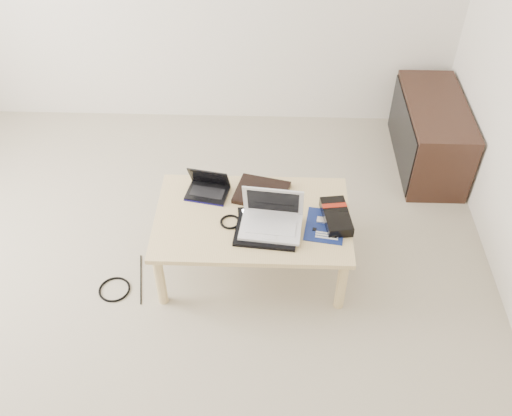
{
  "coord_description": "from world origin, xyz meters",
  "views": [
    {
      "loc": [
        0.65,
        -1.88,
        2.64
      ],
      "look_at": [
        0.58,
        0.42,
        0.47
      ],
      "focal_mm": 40.0,
      "sensor_mm": 36.0,
      "label": 1
    }
  ],
  "objects_px": {
    "netbook": "(208,188)",
    "gpu_box": "(336,217)",
    "coffee_table": "(252,223)",
    "white_laptop": "(272,218)",
    "media_cabinet": "(429,134)"
  },
  "relations": [
    {
      "from": "media_cabinet",
      "to": "gpu_box",
      "type": "xyz_separation_m",
      "value": [
        -0.75,
        -1.05,
        0.18
      ]
    },
    {
      "from": "media_cabinet",
      "to": "netbook",
      "type": "relative_size",
      "value": 3.36
    },
    {
      "from": "netbook",
      "to": "gpu_box",
      "type": "bearing_deg",
      "value": -16.03
    },
    {
      "from": "coffee_table",
      "to": "netbook",
      "type": "height_order",
      "value": "netbook"
    },
    {
      "from": "netbook",
      "to": "white_laptop",
      "type": "xyz_separation_m",
      "value": [
        0.38,
        -0.27,
        0.03
      ]
    },
    {
      "from": "coffee_table",
      "to": "media_cabinet",
      "type": "relative_size",
      "value": 1.22
    },
    {
      "from": "media_cabinet",
      "to": "white_laptop",
      "type": "xyz_separation_m",
      "value": [
        -1.11,
        -1.11,
        0.22
      ]
    },
    {
      "from": "gpu_box",
      "to": "media_cabinet",
      "type": "bearing_deg",
      "value": 54.44
    },
    {
      "from": "netbook",
      "to": "gpu_box",
      "type": "distance_m",
      "value": 0.76
    },
    {
      "from": "white_laptop",
      "to": "coffee_table",
      "type": "bearing_deg",
      "value": 143.69
    },
    {
      "from": "netbook",
      "to": "white_laptop",
      "type": "bearing_deg",
      "value": -36.19
    },
    {
      "from": "netbook",
      "to": "gpu_box",
      "type": "xyz_separation_m",
      "value": [
        0.73,
        -0.21,
        -0.0
      ]
    },
    {
      "from": "coffee_table",
      "to": "gpu_box",
      "type": "bearing_deg",
      "value": -1.95
    },
    {
      "from": "netbook",
      "to": "gpu_box",
      "type": "relative_size",
      "value": 0.91
    },
    {
      "from": "media_cabinet",
      "to": "white_laptop",
      "type": "relative_size",
      "value": 2.54
    }
  ]
}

